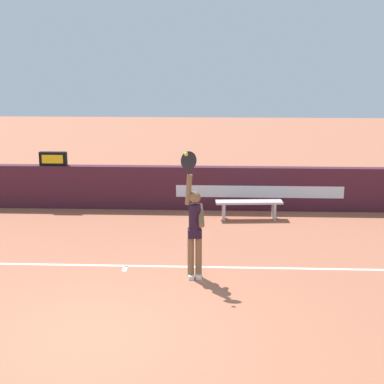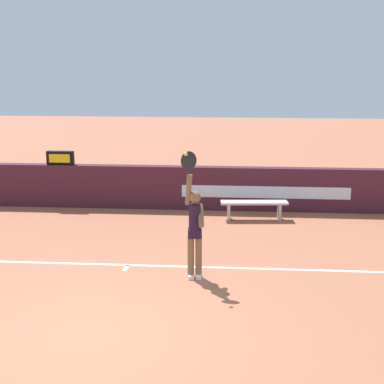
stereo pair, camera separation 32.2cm
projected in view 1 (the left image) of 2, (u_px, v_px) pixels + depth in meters
The scene contains 7 objects.
ground_plane at pixel (96, 335), 8.48m from camera, with size 60.00×60.00×0.00m, color #A86045.
court_lines at pixel (99, 327), 8.71m from camera, with size 11.67×5.33×0.00m.
back_wall at pixel (151, 187), 15.29m from camera, with size 15.96×0.30×1.15m.
speed_display at pixel (53, 159), 15.22m from camera, with size 0.72×0.16×0.36m.
tennis_player at pixel (195, 227), 10.43m from camera, with size 0.45×0.46×2.37m.
tennis_ball at pixel (186, 154), 9.98m from camera, with size 0.07×0.07×0.07m.
courtside_bench_near at pixel (249, 205), 14.35m from camera, with size 1.68×0.49×0.46m.
Camera 1 is at (1.76, -7.69, 4.02)m, focal length 53.99 mm.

